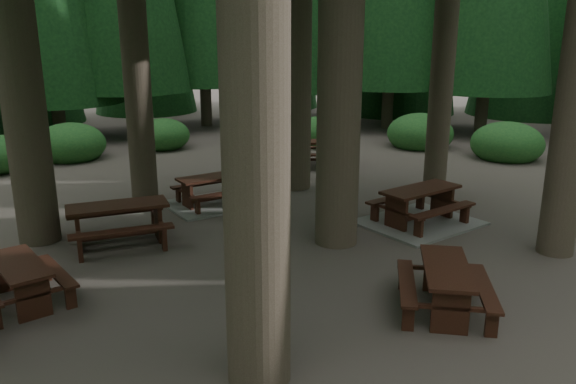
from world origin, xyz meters
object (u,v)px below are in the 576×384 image
picnic_table_c (213,195)px  picnic_table_e (446,281)px  picnic_table_d (316,149)px  picnic_table_f (118,218)px  picnic_table_a (420,211)px  picnic_table_b (21,276)px

picnic_table_c → picnic_table_e: 6.89m
picnic_table_c → picnic_table_d: picnic_table_d is taller
picnic_table_d → picnic_table_e: (-4.05, -9.08, -0.03)m
picnic_table_d → picnic_table_f: bearing=-122.1°
picnic_table_a → picnic_table_d: picnic_table_a is taller
picnic_table_b → picnic_table_d: size_ratio=0.74×
picnic_table_a → picnic_table_d: (1.41, 5.95, 0.24)m
picnic_table_d → picnic_table_e: 9.94m
picnic_table_a → picnic_table_e: size_ratio=1.17×
picnic_table_a → picnic_table_f: picnic_table_f is taller
picnic_table_a → picnic_table_d: bearing=72.8°
picnic_table_b → picnic_table_d: bearing=-66.4°
picnic_table_a → picnic_table_c: 4.93m
picnic_table_f → picnic_table_b: bearing=-128.6°
picnic_table_b → picnic_table_e: bearing=-131.1°
picnic_table_f → picnic_table_a: bearing=-10.5°
picnic_table_b → picnic_table_f: picnic_table_f is taller
picnic_table_a → picnic_table_e: (-2.64, -3.12, 0.20)m
picnic_table_a → picnic_table_d: 6.12m
picnic_table_d → picnic_table_e: size_ratio=1.06×
picnic_table_c → picnic_table_e: (0.58, -6.86, 0.25)m
picnic_table_b → picnic_table_c: 5.70m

